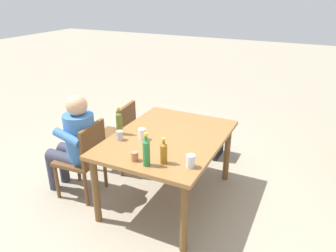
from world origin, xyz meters
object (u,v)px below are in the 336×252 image
dining_table (168,144)px  cup_white (142,134)px  backpack_by_near_side (213,141)px  person_in_white_shirt (75,140)px  bottle_olive (119,122)px  chair_near_left (119,133)px  bottle_amber (164,152)px  chair_near_right (85,156)px  cup_terracotta (135,156)px  cup_steel (120,135)px  cup_glass (191,161)px  bottle_green (146,152)px

dining_table → cup_white: (0.17, -0.21, 0.15)m
backpack_by_near_side → person_in_white_shirt: bearing=-36.1°
dining_table → bottle_olive: size_ratio=4.83×
cup_white → chair_near_left: bearing=-128.4°
cup_white → bottle_amber: bearing=51.0°
chair_near_right → bottle_olive: 0.56m
cup_white → backpack_by_near_side: cup_white is taller
cup_terracotta → cup_steel: (-0.30, -0.35, 0.01)m
chair_near_left → cup_steel: size_ratio=9.01×
chair_near_right → bottle_olive: bearing=114.6°
dining_table → person_in_white_shirt: person_in_white_shirt is taller
backpack_by_near_side → cup_steel: bearing=-20.6°
bottle_amber → cup_glass: 0.24m
dining_table → cup_terracotta: cup_terracotta is taller
bottle_olive → backpack_by_near_side: (-1.32, 0.62, -0.66)m
chair_near_right → cup_glass: bearing=83.9°
dining_table → cup_terracotta: 0.59m
backpack_by_near_side → bottle_olive: bearing=-25.2°
bottle_amber → bottle_green: 0.15m
dining_table → chair_near_left: 0.93m
cup_terracotta → cup_white: cup_white is taller
cup_terracotta → backpack_by_near_side: 1.84m
bottle_olive → cup_steel: bottle_olive is taller
dining_table → bottle_amber: size_ratio=6.02×
bottle_green → cup_glass: bottle_green is taller
chair_near_right → chair_near_left: 0.66m
bottle_amber → cup_white: size_ratio=2.08×
chair_near_right → cup_steel: 0.54m
person_in_white_shirt → cup_terracotta: bearing=74.9°
dining_table → bottle_amber: (0.50, 0.20, 0.19)m
chair_near_right → person_in_white_shirt: (0.01, -0.11, 0.17)m
chair_near_left → cup_terracotta: bearing=41.2°
cup_steel → backpack_by_near_side: size_ratio=0.21×
cup_glass → cup_steel: size_ratio=1.19×
chair_near_left → bottle_amber: size_ratio=3.58×
chair_near_left → cup_glass: 1.55m
person_in_white_shirt → cup_white: size_ratio=10.11×
chair_near_left → bottle_amber: bearing=51.4°
dining_table → cup_glass: bearing=43.5°
chair_near_right → cup_glass: cup_glass is taller
bottle_amber → cup_white: (-0.33, -0.41, -0.05)m
dining_table → chair_near_left: bearing=-111.6°
bottle_olive → bottle_green: size_ratio=0.98×
bottle_amber → cup_white: bearing=-129.0°
bottle_green → cup_terracotta: bearing=-100.5°
dining_table → backpack_by_near_side: (-1.17, 0.14, -0.44)m
bottle_green → bottle_olive: bearing=-127.7°
cup_terracotta → cup_white: (-0.40, -0.16, 0.02)m
bottle_amber → cup_glass: bottle_amber is taller
person_in_white_shirt → bottle_green: 1.10m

